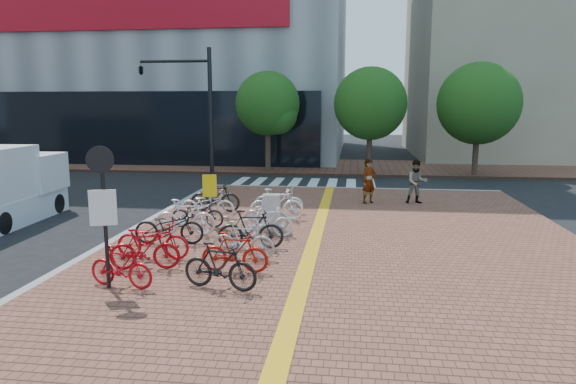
# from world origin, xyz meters

# --- Properties ---
(ground) EXTENTS (120.00, 120.00, 0.00)m
(ground) POSITION_xyz_m (0.00, 0.00, 0.00)
(ground) COLOR black
(ground) RESTS_ON ground
(sidewalk) EXTENTS (14.00, 34.00, 0.15)m
(sidewalk) POSITION_xyz_m (3.00, -5.00, 0.07)
(sidewalk) COLOR brown
(sidewalk) RESTS_ON ground
(tactile_strip) EXTENTS (0.40, 34.00, 0.01)m
(tactile_strip) POSITION_xyz_m (2.00, -5.00, 0.16)
(tactile_strip) COLOR #ECA915
(tactile_strip) RESTS_ON sidewalk
(kerb_north) EXTENTS (14.00, 0.25, 0.15)m
(kerb_north) POSITION_xyz_m (3.00, 12.00, 0.08)
(kerb_north) COLOR gray
(kerb_north) RESTS_ON ground
(far_sidewalk) EXTENTS (70.00, 8.00, 0.15)m
(far_sidewalk) POSITION_xyz_m (0.00, 21.00, 0.07)
(far_sidewalk) COLOR brown
(far_sidewalk) RESTS_ON ground
(building_beige) EXTENTS (20.00, 18.00, 18.00)m
(building_beige) POSITION_xyz_m (18.00, 32.00, 9.00)
(building_beige) COLOR gray
(building_beige) RESTS_ON ground
(crosswalk) EXTENTS (7.50, 4.00, 0.01)m
(crosswalk) POSITION_xyz_m (0.50, 14.00, 0.01)
(crosswalk) COLOR silver
(crosswalk) RESTS_ON ground
(street_trees) EXTENTS (16.20, 4.60, 6.35)m
(street_trees) POSITION_xyz_m (5.04, 17.45, 4.10)
(street_trees) COLOR #38281E
(street_trees) RESTS_ON far_sidewalk
(bike_0) EXTENTS (1.62, 0.72, 0.94)m
(bike_0) POSITION_xyz_m (-1.92, -2.53, 0.62)
(bike_0) COLOR red
(bike_0) RESTS_ON sidewalk
(bike_1) EXTENTS (1.77, 0.80, 1.03)m
(bike_1) POSITION_xyz_m (-1.91, -1.27, 0.66)
(bike_1) COLOR #A40B13
(bike_1) RESTS_ON sidewalk
(bike_2) EXTENTS (1.95, 0.69, 1.02)m
(bike_2) POSITION_xyz_m (-2.06, -0.37, 0.66)
(bike_2) COLOR red
(bike_2) RESTS_ON sidewalk
(bike_3) EXTENTS (2.06, 0.90, 1.05)m
(bike_3) POSITION_xyz_m (-2.15, 1.07, 0.67)
(bike_3) COLOR black
(bike_3) RESTS_ON sidewalk
(bike_4) EXTENTS (1.91, 0.66, 1.13)m
(bike_4) POSITION_xyz_m (-2.01, 2.10, 0.72)
(bike_4) COLOR white
(bike_4) RESTS_ON sidewalk
(bike_5) EXTENTS (1.76, 0.64, 0.92)m
(bike_5) POSITION_xyz_m (-1.96, 3.17, 0.61)
(bike_5) COLOR black
(bike_5) RESTS_ON sidewalk
(bike_6) EXTENTS (2.01, 0.84, 1.03)m
(bike_6) POSITION_xyz_m (-2.02, 4.52, 0.66)
(bike_6) COLOR white
(bike_6) RESTS_ON sidewalk
(bike_7) EXTENTS (1.89, 0.60, 1.13)m
(bike_7) POSITION_xyz_m (-2.02, 5.61, 0.71)
(bike_7) COLOR black
(bike_7) RESTS_ON sidewalk
(bike_8) EXTENTS (1.80, 0.82, 1.04)m
(bike_8) POSITION_xyz_m (0.27, -2.35, 0.67)
(bike_8) COLOR black
(bike_8) RESTS_ON sidewalk
(bike_9) EXTENTS (1.65, 0.50, 0.99)m
(bike_9) POSITION_xyz_m (0.32, -1.18, 0.64)
(bike_9) COLOR #B3170C
(bike_9) RESTS_ON sidewalk
(bike_10) EXTENTS (1.70, 0.56, 1.01)m
(bike_10) POSITION_xyz_m (0.30, -0.12, 0.65)
(bike_10) COLOR #BCBDC2
(bike_10) RESTS_ON sidewalk
(bike_11) EXTENTS (1.90, 0.79, 1.11)m
(bike_11) POSITION_xyz_m (0.30, 0.86, 0.70)
(bike_11) COLOR black
(bike_11) RESTS_ON sidewalk
(bike_12) EXTENTS (1.66, 0.73, 0.97)m
(bike_12) POSITION_xyz_m (0.53, 2.16, 0.63)
(bike_12) COLOR white
(bike_12) RESTS_ON sidewalk
(bike_13) EXTENTS (1.59, 0.67, 0.93)m
(bike_13) POSITION_xyz_m (0.33, 3.21, 0.61)
(bike_13) COLOR #B8B8BD
(bike_13) RESTS_ON sidewalk
(bike_14) EXTENTS (1.94, 0.85, 1.13)m
(bike_14) POSITION_xyz_m (0.47, 4.50, 0.71)
(bike_14) COLOR white
(bike_14) RESTS_ON sidewalk
(bike_15) EXTENTS (1.90, 0.78, 0.97)m
(bike_15) POSITION_xyz_m (0.38, 5.69, 0.64)
(bike_15) COLOR silver
(bike_15) RESTS_ON sidewalk
(pedestrian_a) EXTENTS (0.79, 0.75, 1.81)m
(pedestrian_a) POSITION_xyz_m (3.74, 8.11, 1.06)
(pedestrian_a) COLOR gray
(pedestrian_a) RESTS_ON sidewalk
(pedestrian_b) EXTENTS (0.93, 0.76, 1.77)m
(pedestrian_b) POSITION_xyz_m (5.68, 8.32, 1.04)
(pedestrian_b) COLOR #4A515E
(pedestrian_b) RESTS_ON sidewalk
(utility_box) EXTENTS (0.56, 0.42, 1.18)m
(utility_box) POSITION_xyz_m (0.55, 2.99, 0.74)
(utility_box) COLOR silver
(utility_box) RESTS_ON sidewalk
(yellow_sign) EXTENTS (0.46, 0.15, 1.71)m
(yellow_sign) POSITION_xyz_m (-1.60, 3.48, 1.33)
(yellow_sign) COLOR #B7B7BC
(yellow_sign) RESTS_ON sidewalk
(notice_sign) EXTENTS (0.57, 0.22, 3.14)m
(notice_sign) POSITION_xyz_m (-2.20, -2.62, 2.13)
(notice_sign) COLOR black
(notice_sign) RESTS_ON sidewalk
(traffic_light_pole) EXTENTS (3.52, 1.36, 6.55)m
(traffic_light_pole) POSITION_xyz_m (-5.01, 10.51, 4.67)
(traffic_light_pole) COLOR black
(traffic_light_pole) RESTS_ON sidewalk
(box_truck) EXTENTS (2.25, 4.80, 2.73)m
(box_truck) POSITION_xyz_m (-9.06, 3.55, 1.28)
(box_truck) COLOR silver
(box_truck) RESTS_ON ground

